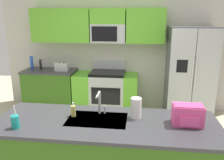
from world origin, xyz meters
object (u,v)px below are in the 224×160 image
at_px(backpack, 188,114).
at_px(refrigerator, 190,73).
at_px(pepper_mill, 41,65).
at_px(bottle_blue, 32,63).
at_px(drink_cup_teal, 15,122).
at_px(paper_towel_roll, 136,108).
at_px(soap_dispenser, 73,111).
at_px(range_oven, 106,92).
at_px(toaster, 62,67).
at_px(sink_faucet, 100,101).

bearing_deg(backpack, refrigerator, 78.44).
xyz_separation_m(pepper_mill, backpack, (2.69, -2.37, 0.00)).
distance_m(bottle_blue, drink_cup_teal, 2.91).
bearing_deg(bottle_blue, paper_towel_roll, -44.26).
bearing_deg(soap_dispenser, range_oven, 88.89).
bearing_deg(backpack, bottle_blue, 140.47).
height_order(toaster, bottle_blue, bottle_blue).
height_order(range_oven, backpack, backpack).
height_order(bottle_blue, backpack, bottle_blue).
bearing_deg(paper_towel_roll, backpack, -11.12).
relative_size(soap_dispenser, backpack, 0.53).
relative_size(refrigerator, drink_cup_teal, 7.11).
bearing_deg(toaster, refrigerator, -0.42).
height_order(bottle_blue, drink_cup_teal, bottle_blue).
relative_size(range_oven, backpack, 4.25).
distance_m(drink_cup_teal, soap_dispenser, 0.64).
relative_size(toaster, bottle_blue, 0.96).
relative_size(drink_cup_teal, soap_dispenser, 1.53).
xyz_separation_m(sink_faucet, backpack, (0.99, -0.16, -0.05)).
relative_size(bottle_blue, backpack, 0.92).
xyz_separation_m(toaster, paper_towel_roll, (1.64, -2.21, 0.03)).
relative_size(pepper_mill, sink_faucet, 0.81).
bearing_deg(sink_faucet, paper_towel_roll, -6.08).
xyz_separation_m(refrigerator, pepper_mill, (-3.16, 0.07, 0.09)).
distance_m(soap_dispenser, paper_towel_roll, 0.74).
distance_m(paper_towel_roll, backpack, 0.57).
bearing_deg(pepper_mill, paper_towel_roll, -46.67).
relative_size(refrigerator, sink_faucet, 6.56).
distance_m(pepper_mill, bottle_blue, 0.22).
relative_size(bottle_blue, soap_dispenser, 1.72).
bearing_deg(drink_cup_teal, range_oven, 78.08).
height_order(soap_dispenser, backpack, backpack).
bearing_deg(refrigerator, sink_faucet, -124.18).
distance_m(toaster, soap_dispenser, 2.43).
bearing_deg(bottle_blue, refrigerator, -1.59).
bearing_deg(backpack, sink_faucet, 171.06).
bearing_deg(range_oven, drink_cup_teal, -101.92).
xyz_separation_m(drink_cup_teal, backpack, (1.81, 0.30, 0.05)).
bearing_deg(sink_faucet, refrigerator, 55.82).
bearing_deg(paper_towel_roll, sink_faucet, 173.92).
xyz_separation_m(refrigerator, soap_dispenser, (-1.76, -2.24, 0.04)).
height_order(refrigerator, paper_towel_roll, refrigerator).
relative_size(toaster, drink_cup_teal, 1.08).
height_order(toaster, pepper_mill, pepper_mill).
relative_size(pepper_mill, backpack, 0.71).
bearing_deg(refrigerator, paper_towel_roll, -115.12).
distance_m(refrigerator, toaster, 2.67).
xyz_separation_m(refrigerator, sink_faucet, (-1.46, -2.15, 0.14)).
bearing_deg(toaster, range_oven, 3.16).
xyz_separation_m(bottle_blue, drink_cup_teal, (1.09, -2.70, -0.07)).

